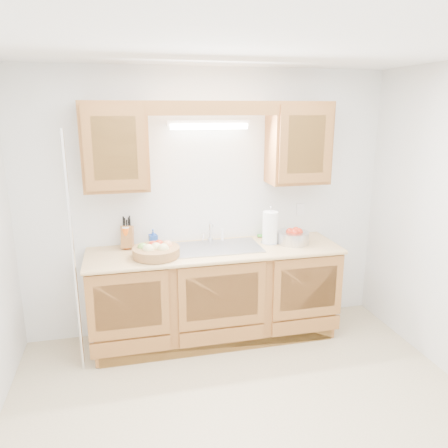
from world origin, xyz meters
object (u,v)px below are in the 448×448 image
object	(u,v)px
paper_towel	(270,228)
knife_block	(127,236)
apple_bowl	(293,237)
fruit_basket	(156,250)

from	to	relation	value
paper_towel	knife_block	bearing A→B (deg)	172.33
apple_bowl	paper_towel	bearing A→B (deg)	165.95
fruit_basket	paper_towel	distance (m)	1.09
fruit_basket	apple_bowl	xyz separation A→B (m)	(1.30, 0.09, 0.01)
fruit_basket	apple_bowl	distance (m)	1.30
knife_block	paper_towel	xyz separation A→B (m)	(1.31, -0.18, 0.04)
fruit_basket	paper_towel	xyz separation A→B (m)	(1.08, 0.14, 0.10)
paper_towel	apple_bowl	xyz separation A→B (m)	(0.22, -0.05, -0.09)
knife_block	fruit_basket	bearing A→B (deg)	-44.45
fruit_basket	apple_bowl	bearing A→B (deg)	3.81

